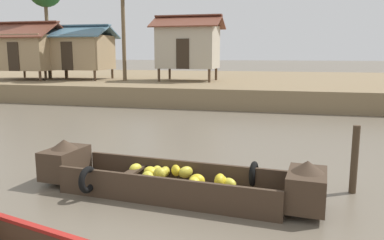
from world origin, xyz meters
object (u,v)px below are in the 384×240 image
object	(u,v)px
banana_boat	(173,179)
stilt_house_left	(30,51)
stilt_house_mid_right	(188,46)
mooring_post	(355,160)
stilt_house_mid_left	(79,51)

from	to	relation	value
banana_boat	stilt_house_left	world-z (taller)	stilt_house_left
stilt_house_mid_right	mooring_post	xyz separation A→B (m)	(7.55, -15.97, -2.54)
stilt_house_mid_left	stilt_house_left	bearing A→B (deg)	-164.09
stilt_house_mid_right	stilt_house_mid_left	bearing A→B (deg)	-177.95
banana_boat	mooring_post	size ratio (longest dim) A/B	4.18
banana_boat	stilt_house_left	bearing A→B (deg)	133.05
stilt_house_left	banana_boat	bearing A→B (deg)	-46.95
stilt_house_mid_right	banana_boat	bearing A→B (deg)	-76.37
stilt_house_mid_right	stilt_house_left	bearing A→B (deg)	-173.80
stilt_house_left	mooring_post	bearing A→B (deg)	-39.13
mooring_post	stilt_house_left	bearing A→B (deg)	140.87
stilt_house_left	stilt_house_mid_right	distance (m)	10.72
banana_boat	stilt_house_left	xyz separation A→B (m)	(-14.77, 15.81, 2.57)
stilt_house_mid_left	banana_boat	bearing A→B (deg)	-55.08
banana_boat	mooring_post	bearing A→B (deg)	16.22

